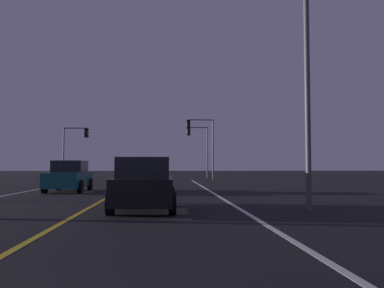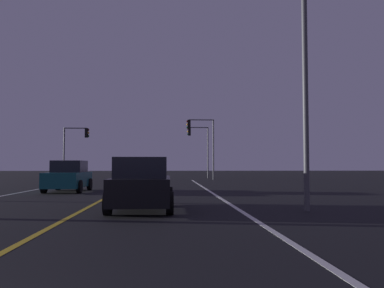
% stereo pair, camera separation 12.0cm
% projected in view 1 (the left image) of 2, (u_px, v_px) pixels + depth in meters
% --- Properties ---
extents(lane_edge_right, '(0.16, 42.62, 0.01)m').
position_uv_depth(lane_edge_right, '(223.00, 199.00, 17.56)').
color(lane_edge_right, silver).
rests_on(lane_edge_right, ground).
extents(lane_center_divider, '(0.16, 42.62, 0.01)m').
position_uv_depth(lane_center_divider, '(104.00, 199.00, 17.25)').
color(lane_center_divider, gold).
rests_on(lane_center_divider, ground).
extents(car_lead_same_lane, '(2.02, 4.30, 1.70)m').
position_uv_depth(car_lead_same_lane, '(144.00, 185.00, 13.14)').
color(car_lead_same_lane, black).
rests_on(car_lead_same_lane, ground).
extents(car_oncoming, '(2.02, 4.30, 1.70)m').
position_uv_depth(car_oncoming, '(69.00, 177.00, 22.32)').
color(car_oncoming, black).
rests_on(car_oncoming, ground).
extents(traffic_light_near_right, '(2.70, 0.36, 5.90)m').
position_uv_depth(traffic_light_near_right, '(201.00, 135.00, 39.58)').
color(traffic_light_near_right, '#4C4C51').
rests_on(traffic_light_near_right, ground).
extents(traffic_light_near_left, '(2.43, 0.36, 5.03)m').
position_uv_depth(traffic_light_near_left, '(76.00, 141.00, 38.80)').
color(traffic_light_near_left, '#4C4C51').
rests_on(traffic_light_near_left, ground).
extents(traffic_light_far_right, '(2.38, 0.36, 5.66)m').
position_uv_depth(traffic_light_far_right, '(198.00, 141.00, 45.06)').
color(traffic_light_far_right, '#4C4C51').
rests_on(traffic_light_far_right, ground).
extents(street_lamp_right_near, '(2.81, 0.44, 8.75)m').
position_uv_depth(street_lamp_right_near, '(288.00, 39.00, 13.14)').
color(street_lamp_right_near, '#4C4C51').
rests_on(street_lamp_right_near, ground).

